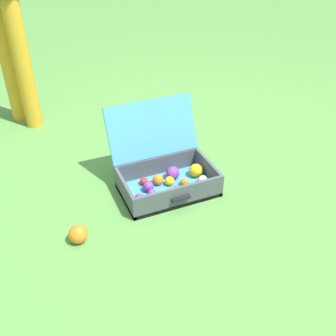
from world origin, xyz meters
TOP-DOWN VIEW (x-y plane):
  - ground_plane at (0.00, 0.00)m, footprint 16.00×16.00m
  - open_suitcase at (-0.10, 0.02)m, footprint 0.55×0.51m
  - stray_ball_on_grass at (-0.68, -0.24)m, footprint 0.10×0.10m

SIDE VIEW (x-z plane):
  - ground_plane at x=0.00m, z-range 0.00..0.00m
  - stray_ball_on_grass at x=-0.68m, z-range 0.00..0.10m
  - open_suitcase at x=-0.10m, z-range -0.13..0.34m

